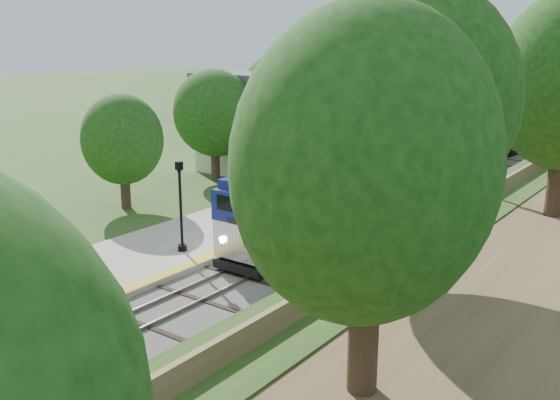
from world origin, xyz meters
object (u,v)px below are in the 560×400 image
Objects in this scene: station_building at (256,122)px; signal_gantry at (550,100)px; signal_farside at (462,164)px.

station_building reaches higher than signal_gantry.
signal_gantry is 1.22× the size of signal_farside.
station_building reaches higher than signal_farside.
station_building is 21.77m from signal_farside.
signal_farside is (20.20, -8.11, 0.23)m from station_building.
station_building is 1.25× the size of signal_farside.
signal_gantry is at bearing 56.62° from station_building.
signal_gantry is (16.47, 24.99, 0.73)m from station_building.
station_building is at bearing 158.11° from signal_farside.
signal_farside is at bearing -83.57° from signal_gantry.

